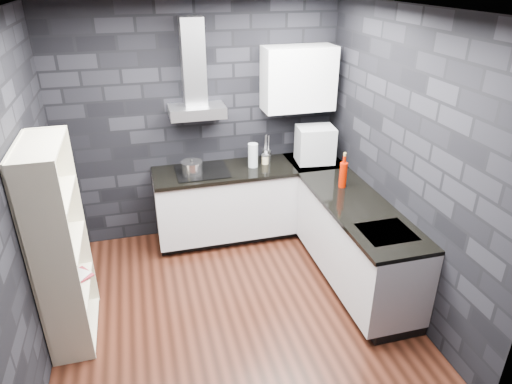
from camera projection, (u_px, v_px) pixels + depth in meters
name	position (u px, v px, depth m)	size (l,w,h in m)	color
ground	(233.00, 309.00, 4.40)	(3.20, 3.20, 0.00)	#3C1B11
ceiling	(225.00, 9.00, 3.21)	(3.20, 3.20, 0.00)	silver
wall_back	(200.00, 124.00, 5.21)	(3.20, 0.05, 2.70)	black
wall_front	(293.00, 308.00, 2.40)	(3.20, 0.05, 2.70)	black
wall_left	(18.00, 206.00, 3.43)	(0.05, 3.20, 2.70)	black
wall_right	(403.00, 163.00, 4.18)	(0.05, 3.20, 2.70)	black
toekick_back	(249.00, 229.00, 5.66)	(2.18, 0.50, 0.10)	black
toekick_right	(356.00, 277.00, 4.78)	(0.50, 1.78, 0.10)	black
counter_back_cab	(250.00, 199.00, 5.43)	(2.20, 0.60, 0.76)	silver
counter_right_cab	(356.00, 242.00, 4.58)	(0.60, 1.80, 0.76)	silver
counter_back_top	(250.00, 169.00, 5.25)	(2.20, 0.62, 0.04)	black
counter_right_top	(359.00, 208.00, 4.40)	(0.62, 1.80, 0.04)	black
counter_corner_top	(314.00, 162.00, 5.44)	(0.62, 0.62, 0.04)	black
hood_body	(197.00, 111.00, 4.94)	(0.60, 0.34, 0.12)	#BCBCC1
hood_chimney	(193.00, 62.00, 4.78)	(0.24, 0.20, 0.90)	#BCBCC1
upper_cabinet	(298.00, 79.00, 5.07)	(0.80, 0.35, 0.70)	white
cooktop	(202.00, 171.00, 5.12)	(0.58, 0.50, 0.01)	black
sink_rim	(387.00, 232.00, 3.96)	(0.44, 0.40, 0.01)	#BCBCC1
pot	(192.00, 168.00, 5.01)	(0.22, 0.22, 0.13)	silver
glass_vase	(253.00, 155.00, 5.20)	(0.11, 0.11, 0.28)	silver
storage_jar	(265.00, 160.00, 5.31)	(0.08, 0.08, 0.10)	beige
utensil_crock	(266.00, 155.00, 5.39)	(0.11, 0.11, 0.14)	silver
appliance_garage	(315.00, 144.00, 5.26)	(0.42, 0.32, 0.42)	#A9ADB1
red_bottle	(343.00, 175.00, 4.71)	(0.08, 0.08, 0.27)	#951200
bookshelf	(60.00, 246.00, 3.75)	(0.34, 0.80, 1.80)	beige
fruit_bowl	(58.00, 247.00, 3.68)	(0.20, 0.20, 0.05)	white
book_red	(71.00, 270.00, 4.01)	(0.15, 0.02, 0.21)	maroon
book_second	(66.00, 265.00, 4.03)	(0.17, 0.02, 0.23)	#B2B2B2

